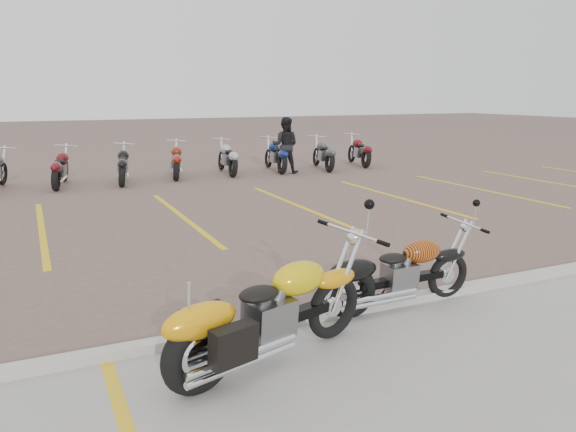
# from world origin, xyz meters

# --- Properties ---
(ground) EXTENTS (100.00, 100.00, 0.00)m
(ground) POSITION_xyz_m (0.00, 0.00, 0.00)
(ground) COLOR #6E554E
(ground) RESTS_ON ground
(curb) EXTENTS (60.00, 0.18, 0.12)m
(curb) POSITION_xyz_m (0.00, -2.00, 0.06)
(curb) COLOR #ADAAA3
(curb) RESTS_ON ground
(parking_stripes) EXTENTS (38.00, 5.50, 0.01)m
(parking_stripes) POSITION_xyz_m (0.00, 4.00, 0.00)
(parking_stripes) COLOR gold
(parking_stripes) RESTS_ON ground
(yellow_cruiser) EXTENTS (2.28, 0.82, 0.96)m
(yellow_cruiser) POSITION_xyz_m (-0.92, -2.73, 0.48)
(yellow_cruiser) COLOR black
(yellow_cruiser) RESTS_ON ground
(flame_cruiser) EXTENTS (2.01, 0.30, 0.83)m
(flame_cruiser) POSITION_xyz_m (1.04, -2.06, 0.41)
(flame_cruiser) COLOR black
(flame_cruiser) RESTS_ON ground
(person_b) EXTENTS (1.10, 1.05, 1.78)m
(person_b) POSITION_xyz_m (4.68, 9.12, 0.89)
(person_b) COLOR black
(person_b) RESTS_ON ground
(bg_bike_row) EXTENTS (19.13, 2.08, 1.10)m
(bg_bike_row) POSITION_xyz_m (-1.25, 9.50, 0.55)
(bg_bike_row) COLOR black
(bg_bike_row) RESTS_ON ground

